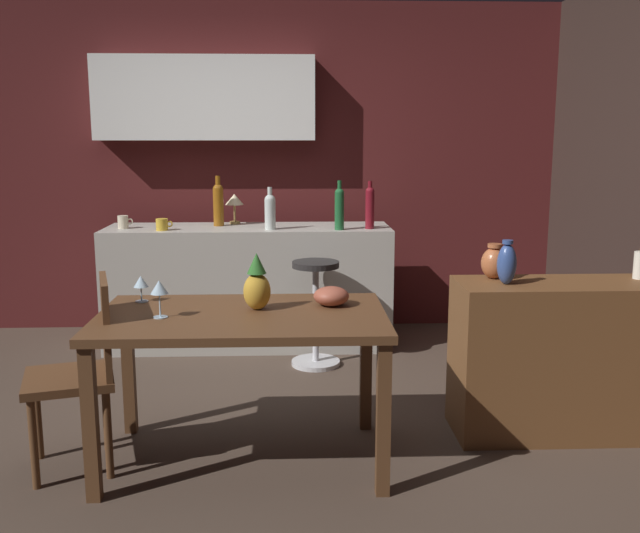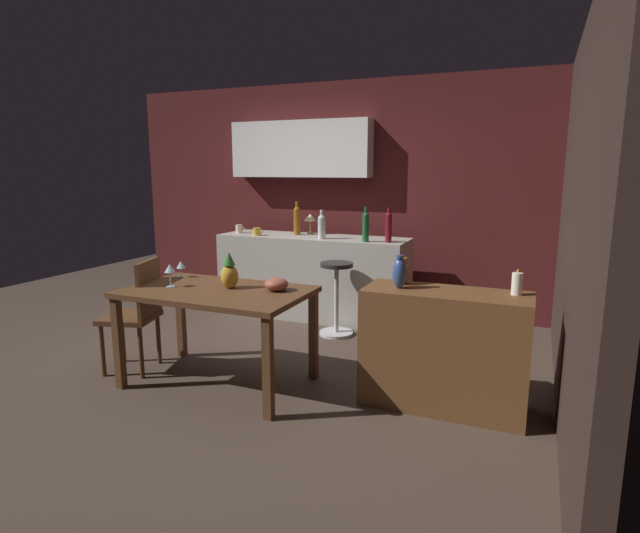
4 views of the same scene
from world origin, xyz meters
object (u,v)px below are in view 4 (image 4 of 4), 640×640
cup_mustard (140,288)px  wine_bottle_green (174,272)px  wine_glass_right (190,361)px  dining_table (225,412)px  wine_bottle_ruby (242,264)px  fruit_bowl (314,375)px  cup_white (190,277)px  wine_glass_left (253,364)px  bar_stool (318,372)px  cup_red (208,276)px  counter_lamp (274,265)px  pillar_candle_tall (506,341)px  vase_ceramic_ivory (447,357)px  chair_near_window (72,454)px  vase_brass (460,341)px  pillar_candle_short (496,353)px  wine_bottle_amber (126,262)px  wine_bottle_olive (264,262)px  sideboard_cabinet (497,425)px

cup_mustard → wine_bottle_green: bearing=17.0°
wine_glass_right → wine_bottle_green: 1.31m
dining_table → wine_bottle_ruby: size_ratio=3.62×
fruit_bowl → cup_white: size_ratio=2.05×
wine_glass_left → cup_white: size_ratio=1.64×
bar_stool → cup_red: cup_red is taller
cup_white → counter_lamp: counter_lamp is taller
wine_glass_right → fruit_bowl: 0.70m
pillar_candle_tall → wine_glass_left: bearing=-174.1°
counter_lamp → vase_ceramic_ivory: size_ratio=1.16×
cup_mustard → pillar_candle_tall: size_ratio=0.66×
wine_glass_left → vase_ceramic_ivory: size_ratio=0.81×
chair_near_window → fruit_bowl: (1.26, 0.16, 0.32)m
wine_bottle_green → cup_mustard: size_ratio=2.95×
bar_stool → cup_mustard: size_ratio=5.64×
wine_glass_right → vase_brass: vase_brass is taller
pillar_candle_short → bar_stool: bearing=134.6°
wine_bottle_amber → dining_table: bearing=-63.0°
wine_bottle_green → cup_red: size_ratio=2.67×
wine_bottle_green → cup_white: (0.08, 0.24, -0.10)m
vase_brass → wine_bottle_olive: bearing=125.9°
cup_mustard → wine_bottle_amber: bearing=115.8°
wine_glass_right → fruit_bowl: (0.68, -0.15, -0.04)m
cup_red → vase_brass: size_ratio=0.60×
wine_bottle_olive → pillar_candle_short: bearing=-51.1°
chair_near_window → pillar_candle_tall: (2.40, 0.35, 0.41)m
dining_table → chair_near_window: size_ratio=1.46×
chair_near_window → wine_glass_right: bearing=28.5°
wine_glass_right → wine_bottle_olive: 1.63m
wine_bottle_olive → cup_white: bearing=-174.2°
wine_bottle_amber → fruit_bowl: bearing=-51.1°
sideboard_cabinet → wine_glass_left: wine_glass_left is taller
counter_lamp → pillar_candle_tall: 1.85m
sideboard_cabinet → fruit_bowl: fruit_bowl is taller
bar_stool → wine_bottle_amber: wine_bottle_amber is taller
dining_table → vase_brass: bearing=10.1°
counter_lamp → sideboard_cabinet: bearing=-46.4°
wine_bottle_olive → wine_glass_left: bearing=-91.2°
cup_white → vase_ceramic_ivory: (1.60, -1.73, -0.03)m
cup_white → sideboard_cabinet: bearing=-38.6°
cup_white → wine_glass_left: bearing=-70.6°
chair_near_window → wine_bottle_olive: size_ratio=2.73×
wine_bottle_olive → wine_bottle_amber: bearing=177.5°
wine_bottle_green → chair_near_window: bearing=-100.3°
wine_bottle_olive → vase_ceramic_ivory: (0.99, -1.79, -0.13)m
bar_stool → dining_table: bearing=-117.5°
wine_bottle_ruby → cup_mustard: 0.80m
cup_mustard → chair_near_window: bearing=-91.4°
cup_white → dining_table: bearing=-76.5°
cup_red → vase_brass: bearing=-44.3°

